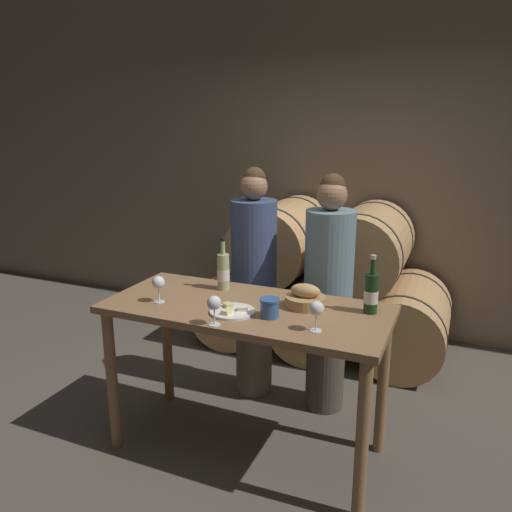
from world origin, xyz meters
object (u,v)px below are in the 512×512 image
(wine_glass_center, at_px, (316,309))
(person_left, at_px, (254,282))
(wine_glass_left, at_px, (214,304))
(cheese_plate, at_px, (233,311))
(bread_basket, at_px, (305,298))
(wine_glass_far_left, at_px, (158,283))
(wine_bottle_red, at_px, (371,293))
(wine_bottle_white, at_px, (223,271))
(blue_crock, at_px, (270,307))
(person_right, at_px, (328,294))
(tasting_table, at_px, (246,327))

(wine_glass_center, bearing_deg, person_left, 129.82)
(wine_glass_left, bearing_deg, cheese_plate, 86.32)
(bread_basket, bearing_deg, wine_glass_far_left, -161.57)
(wine_bottle_red, bearing_deg, wine_bottle_white, 177.54)
(blue_crock, relative_size, wine_glass_center, 0.69)
(cheese_plate, distance_m, wine_glass_far_left, 0.46)
(wine_bottle_red, relative_size, cheese_plate, 1.31)
(person_right, xyz_separation_m, wine_bottle_white, (-0.54, -0.43, 0.21))
(person_right, xyz_separation_m, wine_bottle_red, (0.35, -0.47, 0.21))
(wine_bottle_white, distance_m, wine_glass_center, 0.80)
(tasting_table, height_order, wine_bottle_white, wine_bottle_white)
(wine_bottle_red, bearing_deg, blue_crock, -149.99)
(bread_basket, bearing_deg, person_left, 135.65)
(wine_bottle_white, relative_size, blue_crock, 3.05)
(wine_bottle_red, xyz_separation_m, blue_crock, (-0.47, -0.27, -0.05))
(person_left, xyz_separation_m, blue_crock, (0.41, -0.74, 0.14))
(tasting_table, xyz_separation_m, wine_bottle_red, (0.65, 0.17, 0.24))
(cheese_plate, relative_size, wine_glass_center, 1.58)
(tasting_table, height_order, wine_glass_far_left, wine_glass_far_left)
(person_left, distance_m, wine_glass_left, 0.99)
(person_right, height_order, wine_glass_far_left, person_right)
(cheese_plate, relative_size, wine_glass_left, 1.58)
(bread_basket, relative_size, wine_glass_center, 1.44)
(wine_bottle_red, bearing_deg, wine_glass_center, -119.52)
(wine_glass_center, bearing_deg, wine_bottle_red, 60.48)
(person_left, height_order, blue_crock, person_left)
(wine_glass_far_left, relative_size, wine_glass_center, 1.00)
(person_left, bearing_deg, tasting_table, -70.26)
(wine_bottle_white, height_order, bread_basket, wine_bottle_white)
(wine_bottle_white, distance_m, wine_glass_left, 0.55)
(wine_bottle_white, bearing_deg, tasting_table, -40.23)
(cheese_plate, xyz_separation_m, wine_glass_left, (-0.01, -0.18, 0.10))
(wine_bottle_red, relative_size, wine_glass_far_left, 2.06)
(cheese_plate, bearing_deg, tasting_table, 80.09)
(person_right, height_order, cheese_plate, person_right)
(person_left, distance_m, blue_crock, 0.86)
(person_right, relative_size, cheese_plate, 6.55)
(blue_crock, bearing_deg, wine_glass_far_left, -176.72)
(person_left, relative_size, blue_crock, 15.19)
(wine_glass_far_left, height_order, wine_glass_center, same)
(wine_glass_left, bearing_deg, wine_bottle_red, 34.78)
(tasting_table, relative_size, person_right, 0.99)
(bread_basket, bearing_deg, tasting_table, -159.00)
(bread_basket, xyz_separation_m, wine_glass_left, (-0.34, -0.43, 0.06))
(bread_basket, bearing_deg, cheese_plate, -143.33)
(person_left, relative_size, wine_bottle_red, 5.07)
(blue_crock, bearing_deg, cheese_plate, -174.02)
(tasting_table, xyz_separation_m, person_left, (-0.23, 0.64, 0.05))
(cheese_plate, distance_m, wine_glass_center, 0.49)
(wine_glass_far_left, xyz_separation_m, wine_glass_center, (0.93, -0.04, 0.00))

